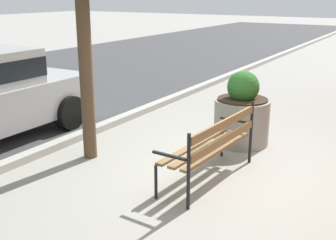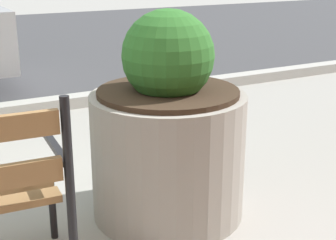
% 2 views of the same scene
% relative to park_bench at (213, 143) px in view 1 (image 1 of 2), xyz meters
% --- Properties ---
extents(ground_plane, '(80.00, 80.00, 0.00)m').
position_rel_park_bench_xyz_m(ground_plane, '(0.23, -0.17, -0.54)').
color(ground_plane, '#9E9B93').
extents(curb_stone, '(60.00, 0.20, 0.12)m').
position_rel_park_bench_xyz_m(curb_stone, '(0.23, 2.73, -0.48)').
color(curb_stone, '#B2AFA8').
rests_on(curb_stone, ground).
extents(park_bench, '(1.83, 0.63, 0.95)m').
position_rel_park_bench_xyz_m(park_bench, '(0.00, 0.00, 0.00)').
color(park_bench, olive).
rests_on(park_bench, ground).
extents(concrete_planter, '(0.92, 0.92, 1.25)m').
position_rel_park_bench_xyz_m(concrete_planter, '(1.61, 0.23, -0.04)').
color(concrete_planter, gray).
rests_on(concrete_planter, ground).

